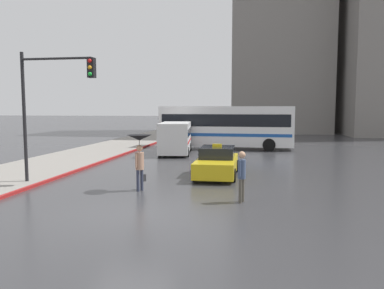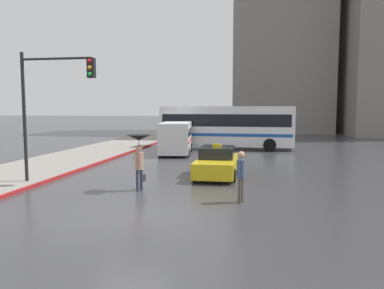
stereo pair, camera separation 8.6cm
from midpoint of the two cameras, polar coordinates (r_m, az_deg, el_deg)
name	(u,v)px [view 1 (the left image)]	position (r m, az deg, el deg)	size (l,w,h in m)	color
ground_plane	(129,216)	(11.59, -9.74, -10.70)	(300.00, 300.00, 0.00)	#38383A
taxi	(217,163)	(17.93, 3.71, -2.77)	(1.91, 4.37, 1.55)	gold
ambulance_van	(175,136)	(26.57, -2.65, 1.23)	(2.60, 5.25, 2.23)	silver
city_bus	(226,125)	(30.14, 5.12, 2.94)	(10.61, 3.03, 3.39)	silver
pedestrian_with_umbrella	(140,148)	(14.66, -8.17, -0.48)	(0.96, 0.96, 2.20)	#2D3347
pedestrian_man	(242,173)	(12.89, 7.40, -4.27)	(0.34, 0.42, 1.77)	#4C473D
traffic_light	(52,93)	(16.66, -20.75, 7.32)	(3.27, 0.38, 5.56)	black
building_tower_near	(281,4)	(55.42, 13.43, 20.15)	(12.64, 11.00, 34.74)	gray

